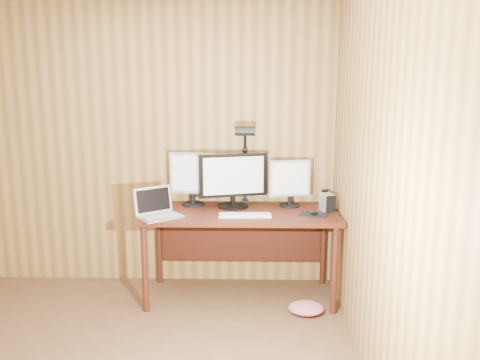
{
  "coord_description": "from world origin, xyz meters",
  "views": [
    {
      "loc": [
        1.01,
        -2.11,
        1.71
      ],
      "look_at": [
        0.93,
        1.58,
        1.02
      ],
      "focal_mm": 35.0,
      "sensor_mm": 36.0,
      "label": 1
    }
  ],
  "objects_px": {
    "keyboard": "(245,215)",
    "phone": "(258,216)",
    "monitor_center": "(233,180)",
    "monitor_left": "(193,177)",
    "monitor_right": "(290,182)",
    "mouse": "(314,212)",
    "speaker": "(325,197)",
    "desk": "(240,223)",
    "desk_lamp": "(245,153)",
    "hard_drive": "(327,202)",
    "laptop": "(157,210)"
  },
  "relations": [
    {
      "from": "keyboard",
      "to": "phone",
      "type": "height_order",
      "value": "keyboard"
    },
    {
      "from": "keyboard",
      "to": "phone",
      "type": "bearing_deg",
      "value": -11.48
    },
    {
      "from": "monitor_center",
      "to": "monitor_left",
      "type": "distance_m",
      "value": 0.36
    },
    {
      "from": "monitor_right",
      "to": "mouse",
      "type": "bearing_deg",
      "value": -68.34
    },
    {
      "from": "mouse",
      "to": "speaker",
      "type": "bearing_deg",
      "value": 80.58
    },
    {
      "from": "monitor_left",
      "to": "mouse",
      "type": "bearing_deg",
      "value": -5.89
    },
    {
      "from": "monitor_center",
      "to": "monitor_right",
      "type": "height_order",
      "value": "monitor_center"
    },
    {
      "from": "desk",
      "to": "desk_lamp",
      "type": "distance_m",
      "value": 0.59
    },
    {
      "from": "monitor_center",
      "to": "monitor_right",
      "type": "distance_m",
      "value": 0.48
    },
    {
      "from": "desk",
      "to": "speaker",
      "type": "relative_size",
      "value": 12.11
    },
    {
      "from": "monitor_center",
      "to": "monitor_left",
      "type": "relative_size",
      "value": 1.26
    },
    {
      "from": "mouse",
      "to": "speaker",
      "type": "relative_size",
      "value": 0.79
    },
    {
      "from": "keyboard",
      "to": "monitor_left",
      "type": "bearing_deg",
      "value": 139.61
    },
    {
      "from": "monitor_left",
      "to": "speaker",
      "type": "height_order",
      "value": "monitor_left"
    },
    {
      "from": "keyboard",
      "to": "hard_drive",
      "type": "height_order",
      "value": "hard_drive"
    },
    {
      "from": "mouse",
      "to": "phone",
      "type": "bearing_deg",
      "value": -156.72
    },
    {
      "from": "desk",
      "to": "keyboard",
      "type": "height_order",
      "value": "keyboard"
    },
    {
      "from": "monitor_right",
      "to": "keyboard",
      "type": "bearing_deg",
      "value": -150.91
    },
    {
      "from": "monitor_center",
      "to": "speaker",
      "type": "relative_size",
      "value": 4.36
    },
    {
      "from": "monitor_right",
      "to": "phone",
      "type": "height_order",
      "value": "monitor_right"
    },
    {
      "from": "hard_drive",
      "to": "speaker",
      "type": "xyz_separation_m",
      "value": [
        0.01,
        0.22,
        -0.0
      ]
    },
    {
      "from": "monitor_center",
      "to": "mouse",
      "type": "distance_m",
      "value": 0.72
    },
    {
      "from": "desk",
      "to": "hard_drive",
      "type": "distance_m",
      "value": 0.75
    },
    {
      "from": "hard_drive",
      "to": "desk_lamp",
      "type": "relative_size",
      "value": 0.21
    },
    {
      "from": "monitor_left",
      "to": "desk_lamp",
      "type": "relative_size",
      "value": 0.63
    },
    {
      "from": "monitor_left",
      "to": "mouse",
      "type": "xyz_separation_m",
      "value": [
        1.0,
        -0.29,
        -0.22
      ]
    },
    {
      "from": "desk",
      "to": "phone",
      "type": "distance_m",
      "value": 0.32
    },
    {
      "from": "mouse",
      "to": "speaker",
      "type": "height_order",
      "value": "speaker"
    },
    {
      "from": "monitor_center",
      "to": "phone",
      "type": "xyz_separation_m",
      "value": [
        0.21,
        -0.31,
        -0.23
      ]
    },
    {
      "from": "laptop",
      "to": "hard_drive",
      "type": "bearing_deg",
      "value": -29.11
    },
    {
      "from": "hard_drive",
      "to": "phone",
      "type": "bearing_deg",
      "value": -178.09
    },
    {
      "from": "monitor_center",
      "to": "laptop",
      "type": "distance_m",
      "value": 0.69
    },
    {
      "from": "desk",
      "to": "laptop",
      "type": "distance_m",
      "value": 0.72
    },
    {
      "from": "keyboard",
      "to": "monitor_right",
      "type": "bearing_deg",
      "value": 39.11
    },
    {
      "from": "desk_lamp",
      "to": "desk",
      "type": "bearing_deg",
      "value": -110.99
    },
    {
      "from": "phone",
      "to": "speaker",
      "type": "relative_size",
      "value": 0.82
    },
    {
      "from": "monitor_left",
      "to": "speaker",
      "type": "relative_size",
      "value": 3.46
    },
    {
      "from": "laptop",
      "to": "speaker",
      "type": "bearing_deg",
      "value": -20.6
    },
    {
      "from": "desk",
      "to": "monitor_center",
      "type": "distance_m",
      "value": 0.37
    },
    {
      "from": "phone",
      "to": "speaker",
      "type": "height_order",
      "value": "speaker"
    },
    {
      "from": "monitor_center",
      "to": "phone",
      "type": "height_order",
      "value": "monitor_center"
    },
    {
      "from": "monitor_right",
      "to": "monitor_left",
      "type": "bearing_deg",
      "value": 165.76
    },
    {
      "from": "desk",
      "to": "laptop",
      "type": "xyz_separation_m",
      "value": [
        -0.65,
        -0.26,
        0.18
      ]
    },
    {
      "from": "speaker",
      "to": "monitor_right",
      "type": "bearing_deg",
      "value": -165.52
    },
    {
      "from": "monitor_left",
      "to": "keyboard",
      "type": "bearing_deg",
      "value": -28.03
    },
    {
      "from": "monitor_center",
      "to": "hard_drive",
      "type": "relative_size",
      "value": 3.83
    },
    {
      "from": "monitor_left",
      "to": "phone",
      "type": "bearing_deg",
      "value": -23.78
    },
    {
      "from": "desk",
      "to": "speaker",
      "type": "bearing_deg",
      "value": 13.07
    },
    {
      "from": "keyboard",
      "to": "phone",
      "type": "distance_m",
      "value": 0.1
    },
    {
      "from": "monitor_left",
      "to": "keyboard",
      "type": "relative_size",
      "value": 1.1
    }
  ]
}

